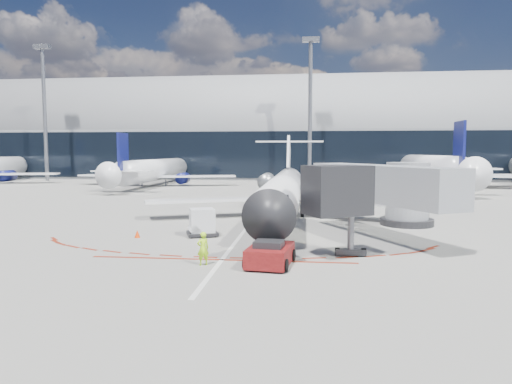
# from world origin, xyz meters

# --- Properties ---
(ground) EXTENTS (260.00, 260.00, 0.00)m
(ground) POSITION_xyz_m (0.00, 0.00, 0.00)
(ground) COLOR slate
(ground) RESTS_ON ground
(apron_centerline) EXTENTS (0.25, 40.00, 0.01)m
(apron_centerline) POSITION_xyz_m (0.00, 2.00, 0.01)
(apron_centerline) COLOR silver
(apron_centerline) RESTS_ON ground
(apron_stop_bar) EXTENTS (14.00, 0.25, 0.01)m
(apron_stop_bar) POSITION_xyz_m (0.00, -11.50, 0.01)
(apron_stop_bar) COLOR maroon
(apron_stop_bar) RESTS_ON ground
(terminal_building) EXTENTS (150.00, 24.15, 24.00)m
(terminal_building) POSITION_xyz_m (0.00, 64.97, 8.52)
(terminal_building) COLOR gray
(terminal_building) RESTS_ON ground
(jet_bridge) EXTENTS (10.03, 15.20, 4.90)m
(jet_bridge) POSITION_xyz_m (9.79, -3.01, 3.01)
(jet_bridge) COLOR #979A9F
(jet_bridge) RESTS_ON ground
(light_mast_west) EXTENTS (0.70, 0.70, 25.00)m
(light_mast_west) POSITION_xyz_m (-45.00, 48.00, 12.50)
(light_mast_west) COLOR slate
(light_mast_west) RESTS_ON ground
(light_mast_centre) EXTENTS (0.70, 0.70, 25.00)m
(light_mast_centre) POSITION_xyz_m (5.00, 48.00, 12.50)
(light_mast_centre) COLOR slate
(light_mast_centre) RESTS_ON ground
(regional_jet) EXTENTS (23.71, 29.24, 7.32)m
(regional_jet) POSITION_xyz_m (2.50, 3.25, 2.45)
(regional_jet) COLOR white
(regional_jet) RESTS_ON ground
(pushback_tug) EXTENTS (2.49, 5.09, 1.30)m
(pushback_tug) POSITION_xyz_m (2.59, -12.39, 0.57)
(pushback_tug) COLOR #530B0C
(pushback_tug) RESTS_ON ground
(ramp_worker) EXTENTS (0.73, 0.67, 1.68)m
(ramp_worker) POSITION_xyz_m (-0.73, -12.67, 0.84)
(ramp_worker) COLOR #BAFF1A
(ramp_worker) RESTS_ON ground
(uld_container) EXTENTS (2.41, 2.24, 1.84)m
(uld_container) POSITION_xyz_m (-2.53, -5.01, 0.91)
(uld_container) COLOR black
(uld_container) RESTS_ON ground
(safety_cone_left) EXTENTS (0.37, 0.37, 0.51)m
(safety_cone_left) POSITION_xyz_m (-6.63, -6.04, 0.25)
(safety_cone_left) COLOR #EA3704
(safety_cone_left) RESTS_ON ground
(safety_cone_right) EXTENTS (0.36, 0.36, 0.51)m
(safety_cone_right) POSITION_xyz_m (1.96, -9.04, 0.25)
(safety_cone_right) COLOR #EA3704
(safety_cone_right) RESTS_ON ground
(bg_airliner_1) EXTENTS (31.49, 33.34, 10.19)m
(bg_airliner_1) POSITION_xyz_m (-20.58, 39.16, 5.09)
(bg_airliner_1) COLOR white
(bg_airliner_1) RESTS_ON ground
(bg_airliner_2) EXTENTS (36.66, 38.81, 11.86)m
(bg_airliner_2) POSITION_xyz_m (23.76, 41.96, 5.93)
(bg_airliner_2) COLOR white
(bg_airliner_2) RESTS_ON ground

